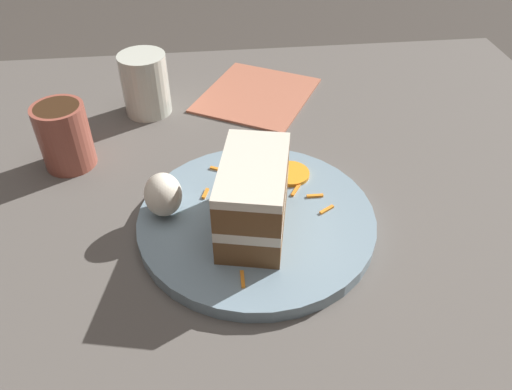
{
  "coord_description": "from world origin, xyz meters",
  "views": [
    {
      "loc": [
        0.48,
        -0.05,
        0.45
      ],
      "look_at": [
        0.03,
        -0.0,
        0.08
      ],
      "focal_mm": 35.0,
      "sensor_mm": 36.0,
      "label": 1
    }
  ],
  "objects_px": {
    "plate": "(256,220)",
    "orange_garnish": "(290,174)",
    "drinking_glass": "(146,88)",
    "cake_slice": "(253,196)",
    "menu_card": "(257,95)",
    "cream_dollop": "(163,195)",
    "coffee_mug": "(64,134)"
  },
  "relations": [
    {
      "from": "drinking_glass",
      "to": "menu_card",
      "type": "distance_m",
      "value": 0.19
    },
    {
      "from": "orange_garnish",
      "to": "plate",
      "type": "bearing_deg",
      "value": -36.44
    },
    {
      "from": "cream_dollop",
      "to": "drinking_glass",
      "type": "xyz_separation_m",
      "value": [
        -0.27,
        -0.04,
        -0.0
      ]
    },
    {
      "from": "cake_slice",
      "to": "cream_dollop",
      "type": "height_order",
      "value": "cake_slice"
    },
    {
      "from": "orange_garnish",
      "to": "coffee_mug",
      "type": "xyz_separation_m",
      "value": [
        -0.08,
        -0.3,
        0.03
      ]
    },
    {
      "from": "plate",
      "to": "orange_garnish",
      "type": "bearing_deg",
      "value": 143.56
    },
    {
      "from": "cake_slice",
      "to": "orange_garnish",
      "type": "xyz_separation_m",
      "value": [
        -0.09,
        0.06,
        -0.04
      ]
    },
    {
      "from": "coffee_mug",
      "to": "menu_card",
      "type": "height_order",
      "value": "coffee_mug"
    },
    {
      "from": "cake_slice",
      "to": "plate",
      "type": "bearing_deg",
      "value": -92.66
    },
    {
      "from": "plate",
      "to": "cake_slice",
      "type": "height_order",
      "value": "cake_slice"
    },
    {
      "from": "drinking_glass",
      "to": "menu_card",
      "type": "height_order",
      "value": "drinking_glass"
    },
    {
      "from": "orange_garnish",
      "to": "coffee_mug",
      "type": "bearing_deg",
      "value": -105.7
    },
    {
      "from": "plate",
      "to": "cake_slice",
      "type": "bearing_deg",
      "value": -15.37
    },
    {
      "from": "coffee_mug",
      "to": "orange_garnish",
      "type": "bearing_deg",
      "value": 74.3
    },
    {
      "from": "plate",
      "to": "cream_dollop",
      "type": "relative_size",
      "value": 5.36
    },
    {
      "from": "cream_dollop",
      "to": "coffee_mug",
      "type": "bearing_deg",
      "value": -135.12
    },
    {
      "from": "plate",
      "to": "coffee_mug",
      "type": "distance_m",
      "value": 0.3
    },
    {
      "from": "plate",
      "to": "menu_card",
      "type": "relative_size",
      "value": 1.49
    },
    {
      "from": "drinking_glass",
      "to": "plate",
      "type": "bearing_deg",
      "value": 26.29
    },
    {
      "from": "cream_dollop",
      "to": "menu_card",
      "type": "distance_m",
      "value": 0.34
    },
    {
      "from": "coffee_mug",
      "to": "cake_slice",
      "type": "bearing_deg",
      "value": 53.92
    },
    {
      "from": "plate",
      "to": "coffee_mug",
      "type": "bearing_deg",
      "value": -122.59
    },
    {
      "from": "menu_card",
      "to": "coffee_mug",
      "type": "bearing_deg",
      "value": -120.51
    },
    {
      "from": "orange_garnish",
      "to": "cake_slice",
      "type": "bearing_deg",
      "value": -32.83
    },
    {
      "from": "cake_slice",
      "to": "coffee_mug",
      "type": "relative_size",
      "value": 1.54
    },
    {
      "from": "plate",
      "to": "drinking_glass",
      "type": "height_order",
      "value": "drinking_glass"
    },
    {
      "from": "plate",
      "to": "orange_garnish",
      "type": "height_order",
      "value": "orange_garnish"
    },
    {
      "from": "drinking_glass",
      "to": "orange_garnish",
      "type": "bearing_deg",
      "value": 42.18
    },
    {
      "from": "plate",
      "to": "menu_card",
      "type": "bearing_deg",
      "value": 173.32
    },
    {
      "from": "plate",
      "to": "cake_slice",
      "type": "relative_size",
      "value": 2.03
    },
    {
      "from": "orange_garnish",
      "to": "drinking_glass",
      "type": "xyz_separation_m",
      "value": [
        -0.22,
        -0.2,
        0.02
      ]
    },
    {
      "from": "cake_slice",
      "to": "coffee_mug",
      "type": "bearing_deg",
      "value": -23.36
    }
  ]
}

